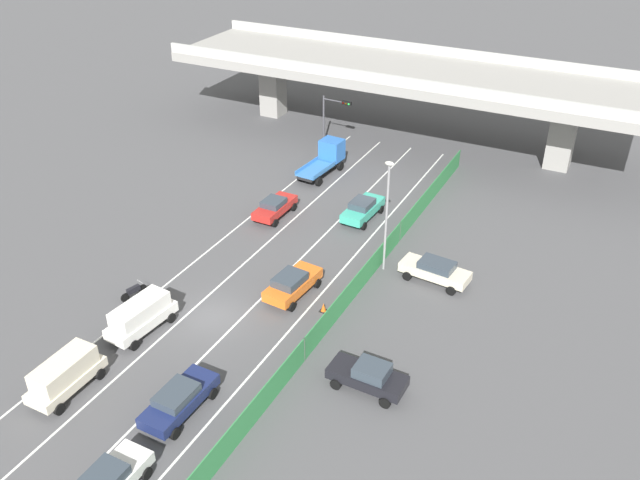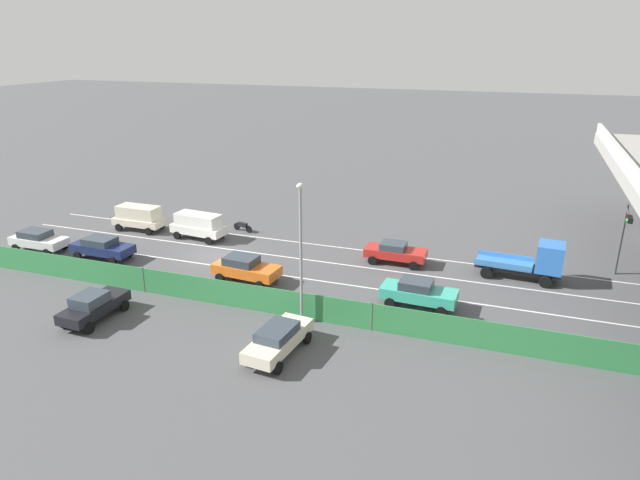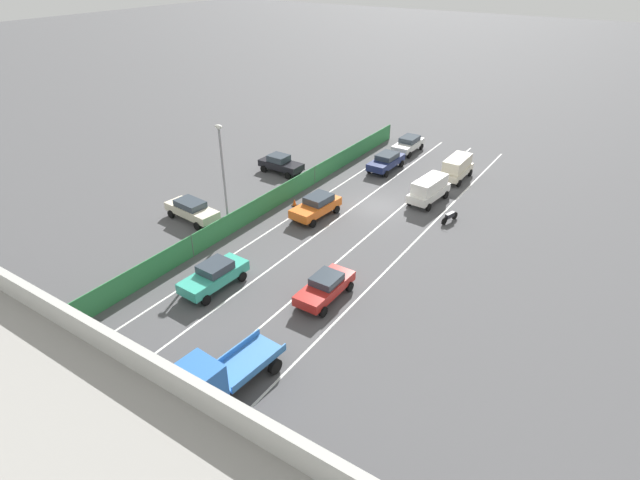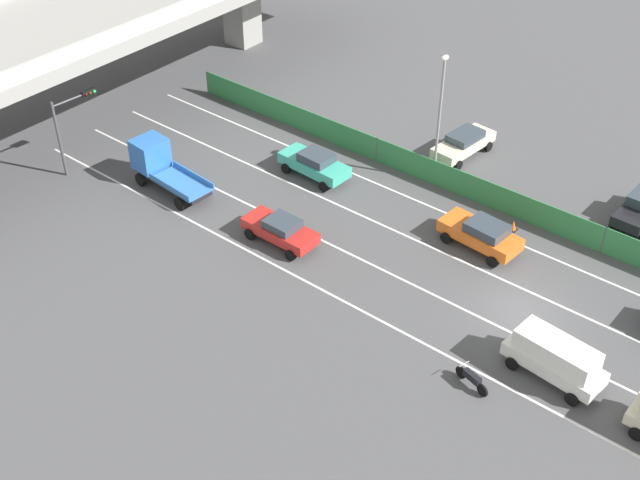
{
  "view_description": "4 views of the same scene",
  "coord_description": "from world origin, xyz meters",
  "px_view_note": "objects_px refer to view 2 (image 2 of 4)",
  "views": [
    {
      "loc": [
        21.06,
        -26.6,
        25.58
      ],
      "look_at": [
        2.88,
        8.95,
        1.59
      ],
      "focal_mm": 37.36,
      "sensor_mm": 36.0,
      "label": 1
    },
    {
      "loc": [
        33.83,
        20.37,
        15.25
      ],
      "look_at": [
        -1.36,
        7.86,
        1.77
      ],
      "focal_mm": 31.3,
      "sensor_mm": 36.0,
      "label": 2
    },
    {
      "loc": [
        -16.51,
        33.77,
        18.29
      ],
      "look_at": [
        -0.26,
        9.08,
        1.28
      ],
      "focal_mm": 28.37,
      "sensor_mm": 36.0,
      "label": 3
    },
    {
      "loc": [
        -29.89,
        -11.45,
        27.43
      ],
      "look_at": [
        -2.54,
        10.7,
        0.83
      ],
      "focal_mm": 46.45,
      "sensor_mm": 36.0,
      "label": 4
    }
  ],
  "objects_px": {
    "car_hatchback_white": "(38,239)",
    "traffic_cone": "(218,291)",
    "car_van_white": "(198,225)",
    "car_van_cream": "(139,216)",
    "car_sedan_red": "(395,252)",
    "motorcycle": "(243,226)",
    "car_sedan_navy": "(102,247)",
    "parked_sedan_cream": "(278,339)",
    "flatbed_truck_blue": "(536,261)",
    "street_lamp": "(301,242)",
    "car_taxi_orange": "(245,268)",
    "car_taxi_teal": "(418,292)",
    "traffic_light": "(625,230)",
    "parked_sedan_dark": "(93,305)"
  },
  "relations": [
    {
      "from": "car_hatchback_white",
      "to": "traffic_cone",
      "type": "xyz_separation_m",
      "value": [
        2.4,
        16.82,
        -0.62
      ]
    },
    {
      "from": "car_van_white",
      "to": "car_hatchback_white",
      "type": "distance_m",
      "value": 11.98
    },
    {
      "from": "traffic_cone",
      "to": "car_van_cream",
      "type": "bearing_deg",
      "value": -125.79
    },
    {
      "from": "car_sedan_red",
      "to": "motorcycle",
      "type": "xyz_separation_m",
      "value": [
        -2.67,
        -13.58,
        -0.4
      ]
    },
    {
      "from": "car_sedan_navy",
      "to": "parked_sedan_cream",
      "type": "height_order",
      "value": "same"
    },
    {
      "from": "car_hatchback_white",
      "to": "flatbed_truck_blue",
      "type": "xyz_separation_m",
      "value": [
        -6.74,
        35.6,
        0.47
      ]
    },
    {
      "from": "car_van_white",
      "to": "flatbed_truck_blue",
      "type": "xyz_separation_m",
      "value": [
        -0.26,
        25.53,
        0.18
      ]
    },
    {
      "from": "car_van_white",
      "to": "car_sedan_red",
      "type": "xyz_separation_m",
      "value": [
        -0.15,
        16.07,
        -0.33
      ]
    },
    {
      "from": "motorcycle",
      "to": "street_lamp",
      "type": "xyz_separation_m",
      "value": [
        13.22,
        10.5,
        4.4
      ]
    },
    {
      "from": "car_taxi_orange",
      "to": "street_lamp",
      "type": "bearing_deg",
      "value": 53.89
    },
    {
      "from": "car_sedan_navy",
      "to": "motorcycle",
      "type": "xyz_separation_m",
      "value": [
        -8.99,
        6.89,
        -0.44
      ]
    },
    {
      "from": "car_taxi_teal",
      "to": "street_lamp",
      "type": "height_order",
      "value": "street_lamp"
    },
    {
      "from": "car_sedan_navy",
      "to": "car_van_cream",
      "type": "xyz_separation_m",
      "value": [
        -6.38,
        -1.46,
        0.3
      ]
    },
    {
      "from": "car_taxi_teal",
      "to": "car_hatchback_white",
      "type": "bearing_deg",
      "value": -89.42
    },
    {
      "from": "motorcycle",
      "to": "car_hatchback_white",
      "type": "bearing_deg",
      "value": -53.5
    },
    {
      "from": "car_taxi_teal",
      "to": "car_van_white",
      "type": "distance_m",
      "value": 19.86
    },
    {
      "from": "car_sedan_navy",
      "to": "car_van_cream",
      "type": "height_order",
      "value": "car_van_cream"
    },
    {
      "from": "motorcycle",
      "to": "street_lamp",
      "type": "distance_m",
      "value": 17.45
    },
    {
      "from": "motorcycle",
      "to": "car_taxi_orange",
      "type": "bearing_deg",
      "value": 28.09
    },
    {
      "from": "traffic_light",
      "to": "car_hatchback_white",
      "type": "bearing_deg",
      "value": -77.95
    },
    {
      "from": "car_taxi_teal",
      "to": "traffic_light",
      "type": "relative_size",
      "value": 0.92
    },
    {
      "from": "car_taxi_teal",
      "to": "car_van_cream",
      "type": "relative_size",
      "value": 1.05
    },
    {
      "from": "car_van_white",
      "to": "motorcycle",
      "type": "height_order",
      "value": "car_van_white"
    },
    {
      "from": "car_taxi_teal",
      "to": "traffic_cone",
      "type": "bearing_deg",
      "value": -77.47
    },
    {
      "from": "flatbed_truck_blue",
      "to": "traffic_cone",
      "type": "height_order",
      "value": "flatbed_truck_blue"
    },
    {
      "from": "parked_sedan_dark",
      "to": "traffic_cone",
      "type": "height_order",
      "value": "parked_sedan_dark"
    },
    {
      "from": "car_taxi_teal",
      "to": "parked_sedan_dark",
      "type": "distance_m",
      "value": 18.97
    },
    {
      "from": "car_taxi_orange",
      "to": "motorcycle",
      "type": "distance_m",
      "value": 10.34
    },
    {
      "from": "parked_sedan_cream",
      "to": "traffic_light",
      "type": "distance_m",
      "value": 24.11
    },
    {
      "from": "flatbed_truck_blue",
      "to": "car_sedan_navy",
      "type": "bearing_deg",
      "value": -77.88
    },
    {
      "from": "parked_sedan_dark",
      "to": "street_lamp",
      "type": "xyz_separation_m",
      "value": [
        -3.75,
        11.34,
        3.96
      ]
    },
    {
      "from": "flatbed_truck_blue",
      "to": "car_sedan_red",
      "type": "bearing_deg",
      "value": -89.33
    },
    {
      "from": "car_sedan_navy",
      "to": "parked_sedan_dark",
      "type": "distance_m",
      "value": 10.03
    },
    {
      "from": "car_sedan_navy",
      "to": "car_van_white",
      "type": "bearing_deg",
      "value": 144.48
    },
    {
      "from": "motorcycle",
      "to": "parked_sedan_dark",
      "type": "relative_size",
      "value": 0.44
    },
    {
      "from": "parked_sedan_cream",
      "to": "traffic_light",
      "type": "xyz_separation_m",
      "value": [
        -16.28,
        17.59,
        2.65
      ]
    },
    {
      "from": "car_taxi_teal",
      "to": "car_sedan_navy",
      "type": "distance_m",
      "value": 23.27
    },
    {
      "from": "motorcycle",
      "to": "street_lamp",
      "type": "height_order",
      "value": "street_lamp"
    },
    {
      "from": "motorcycle",
      "to": "traffic_cone",
      "type": "height_order",
      "value": "motorcycle"
    },
    {
      "from": "car_hatchback_white",
      "to": "car_van_white",
      "type": "bearing_deg",
      "value": 122.74
    },
    {
      "from": "car_hatchback_white",
      "to": "car_taxi_teal",
      "type": "bearing_deg",
      "value": 90.58
    },
    {
      "from": "flatbed_truck_blue",
      "to": "parked_sedan_dark",
      "type": "distance_m",
      "value": 27.9
    },
    {
      "from": "parked_sedan_dark",
      "to": "traffic_light",
      "type": "bearing_deg",
      "value": 119.41
    },
    {
      "from": "car_van_cream",
      "to": "traffic_light",
      "type": "xyz_separation_m",
      "value": [
        -2.02,
        36.59,
        2.35
      ]
    },
    {
      "from": "car_hatchback_white",
      "to": "parked_sedan_cream",
      "type": "height_order",
      "value": "car_hatchback_white"
    },
    {
      "from": "car_taxi_orange",
      "to": "parked_sedan_dark",
      "type": "relative_size",
      "value": 1.07
    },
    {
      "from": "motorcycle",
      "to": "traffic_light",
      "type": "height_order",
      "value": "traffic_light"
    },
    {
      "from": "car_taxi_orange",
      "to": "parked_sedan_cream",
      "type": "relative_size",
      "value": 0.95
    },
    {
      "from": "car_sedan_red",
      "to": "car_van_white",
      "type": "bearing_deg",
      "value": -89.46
    },
    {
      "from": "motorcycle",
      "to": "flatbed_truck_blue",
      "type": "bearing_deg",
      "value": 83.66
    }
  ]
}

